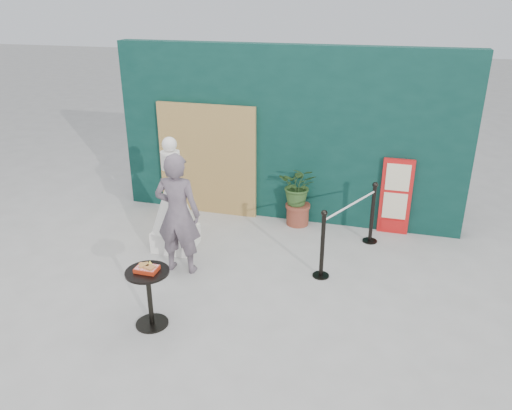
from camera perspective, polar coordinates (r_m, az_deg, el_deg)
name	(u,v)px	position (r m, az deg, el deg)	size (l,w,h in m)	color
ground	(230,313)	(6.49, -2.95, -12.20)	(60.00, 60.00, 0.00)	#ADAAA5
back_wall	(287,135)	(8.64, 3.56, 7.94)	(6.00, 0.30, 3.00)	#092C27
bamboo_fence	(207,160)	(8.98, -5.60, 5.13)	(1.80, 0.08, 2.00)	tan
woman	(178,214)	(7.08, -8.92, -1.02)	(0.65, 0.43, 1.78)	slate
menu_board	(396,197)	(8.54, 15.67, 0.91)	(0.50, 0.07, 1.30)	red
statue	(174,205)	(7.79, -9.40, 0.05)	(0.71, 0.71, 1.81)	white
cafe_table	(149,289)	(6.14, -12.14, -9.41)	(0.52, 0.52, 0.75)	black
food_basket	(147,268)	(6.00, -12.35, -7.06)	(0.26, 0.19, 0.11)	red
planter	(298,191)	(8.57, 4.87, 1.63)	(0.64, 0.55, 1.08)	brown
stanchion_barrier	(349,229)	(7.60, 10.58, -2.67)	(0.84, 1.54, 1.03)	black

